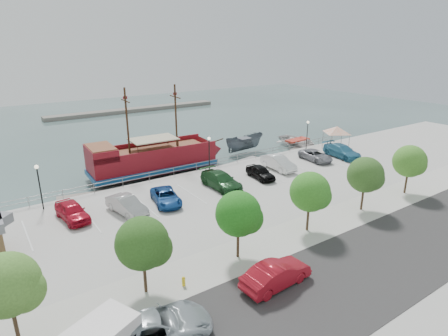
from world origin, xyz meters
TOP-DOWN VIEW (x-y plane):
  - ground at (0.00, 0.00)m, footprint 160.00×160.00m
  - street at (0.00, -16.00)m, footprint 100.00×8.00m
  - sidewalk at (0.00, -10.00)m, footprint 100.00×4.00m
  - seawall_railing at (0.00, 7.80)m, footprint 50.00×0.06m
  - far_shore at (10.00, 55.00)m, footprint 40.00×3.00m
  - pirate_ship at (-3.19, 12.31)m, footprint 17.90×5.59m
  - patrol_boat at (10.37, 13.38)m, footprint 6.44×2.75m
  - speedboat at (19.19, 11.38)m, footprint 5.14×6.91m
  - dock_west at (-13.33, 9.20)m, footprint 6.38×2.91m
  - dock_mid at (6.88, 9.20)m, footprint 6.43×2.92m
  - dock_east at (16.98, 9.20)m, footprint 6.65×4.08m
  - canopy_tent at (20.50, 5.09)m, footprint 5.41×5.41m
  - street_van at (-16.21, -14.05)m, footprint 6.45×3.88m
  - street_sedan at (-7.97, -14.01)m, footprint 4.94×1.96m
  - fire_hydrant at (-12.81, -10.80)m, footprint 0.24×0.24m
  - lamp_post_left at (-18.00, 6.50)m, footprint 0.36×0.36m
  - lamp_post_mid at (0.00, 6.50)m, footprint 0.36×0.36m
  - lamp_post_right at (16.00, 6.50)m, footprint 0.36×0.36m
  - tree_a at (-21.85, -10.07)m, footprint 3.30×3.20m
  - tree_b at (-14.85, -10.07)m, footprint 3.30×3.20m
  - tree_c at (-7.85, -10.07)m, footprint 3.30×3.20m
  - tree_d at (-0.85, -10.07)m, footprint 3.30×3.20m
  - tree_e at (6.15, -10.07)m, footprint 3.30×3.20m
  - tree_f at (13.15, -10.07)m, footprint 3.30×3.20m
  - parked_car_a at (-16.27, 2.80)m, footprint 2.39×4.83m
  - parked_car_b at (-11.93, 1.37)m, footprint 2.59×4.97m
  - parked_car_c at (-8.10, 1.35)m, footprint 3.09×5.11m
  - parked_car_d at (-1.58, 1.67)m, footprint 2.41×5.73m
  - parked_car_e at (3.67, 1.61)m, footprint 2.15×4.39m
  - parked_car_f at (7.42, 2.79)m, footprint 2.00×5.12m
  - parked_car_g at (13.74, 2.69)m, footprint 2.66×5.03m
  - parked_car_h at (17.74, 1.75)m, footprint 2.93×5.93m

SIDE VIEW (x-z plane):
  - ground at x=0.00m, z-range -1.00..-1.00m
  - dock_west at x=-13.33m, z-range -1.00..-0.65m
  - dock_mid at x=6.88m, z-range -1.00..-0.65m
  - dock_east at x=16.98m, z-range -1.00..-0.63m
  - far_shore at x=10.00m, z-range -1.00..-0.20m
  - speedboat at x=19.19m, z-range -1.00..0.37m
  - street at x=0.00m, z-range -0.01..0.03m
  - sidewalk at x=0.00m, z-range -0.01..0.04m
  - patrol_boat at x=10.37m, z-range -1.00..1.44m
  - fire_hydrant at x=-12.81m, z-range 0.03..0.71m
  - seawall_railing at x=0.00m, z-range 0.03..1.03m
  - parked_car_c at x=-8.10m, z-range 0.00..1.33m
  - parked_car_g at x=13.74m, z-range 0.00..1.35m
  - parked_car_e at x=3.67m, z-range 0.00..1.44m
  - parked_car_b at x=-11.93m, z-range 0.00..1.56m
  - parked_car_a at x=-16.27m, z-range 0.00..1.58m
  - street_sedan at x=-7.97m, z-range 0.00..1.60m
  - parked_car_d at x=-1.58m, z-range 0.00..1.65m
  - parked_car_h at x=17.74m, z-range 0.00..1.66m
  - parked_car_f at x=7.42m, z-range 0.00..1.66m
  - street_van at x=-16.21m, z-range 0.00..1.68m
  - pirate_ship at x=-3.19m, z-range -4.73..6.49m
  - lamp_post_left at x=-18.00m, z-range 0.80..5.08m
  - lamp_post_mid at x=0.00m, z-range 0.80..5.08m
  - lamp_post_right at x=16.00m, z-range 0.80..5.08m
  - canopy_tent at x=20.50m, z-range 1.37..5.07m
  - tree_a at x=-21.85m, z-range 0.80..5.80m
  - tree_b at x=-14.85m, z-range 0.80..5.80m
  - tree_c at x=-7.85m, z-range 0.80..5.80m
  - tree_d at x=-0.85m, z-range 0.80..5.80m
  - tree_e at x=6.15m, z-range 0.80..5.80m
  - tree_f at x=13.15m, z-range 0.80..5.80m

